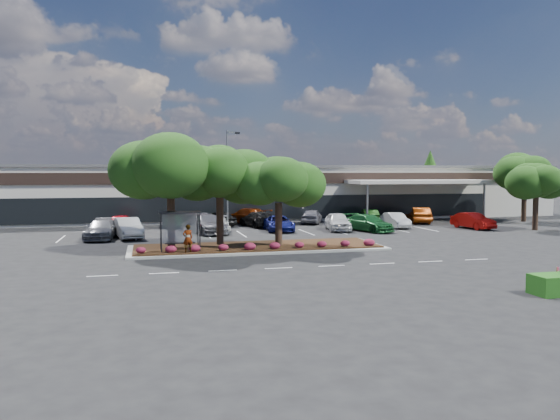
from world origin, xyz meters
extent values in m
plane|color=black|center=(0.00, 0.00, 0.00)|extent=(160.00, 160.00, 0.00)
cube|color=beige|center=(0.00, 34.00, 3.00)|extent=(80.00, 20.00, 6.00)
cube|color=#515153|center=(0.00, 34.00, 6.10)|extent=(80.40, 20.40, 0.30)
cube|color=black|center=(0.00, 23.95, 4.80)|extent=(80.00, 0.25, 1.20)
cube|color=black|center=(0.00, 23.95, 1.60)|extent=(60.00, 0.18, 2.60)
cube|color=#AD0C1B|center=(-6.00, 23.88, 4.80)|extent=(6.00, 0.12, 1.00)
cube|color=beige|center=(20.00, 21.50, 4.40)|extent=(16.00, 5.00, 0.40)
cylinder|color=slate|center=(13.00, 19.50, 2.10)|extent=(0.24, 0.24, 4.20)
cylinder|color=slate|center=(27.00, 19.50, 2.10)|extent=(0.24, 0.24, 4.20)
cube|color=#9B9B96|center=(-2.00, 4.00, 0.07)|extent=(18.00, 6.00, 0.15)
cube|color=#3D2B13|center=(-2.00, 4.00, 0.20)|extent=(17.20, 5.20, 0.12)
cube|color=silver|center=(-12.00, -4.00, 0.01)|extent=(1.60, 0.12, 0.01)
cube|color=silver|center=(-8.80, -4.00, 0.01)|extent=(1.60, 0.12, 0.01)
cube|color=silver|center=(-5.60, -4.00, 0.01)|extent=(1.60, 0.12, 0.01)
cube|color=silver|center=(-2.40, -4.00, 0.01)|extent=(1.60, 0.12, 0.01)
cube|color=silver|center=(0.80, -4.00, 0.01)|extent=(1.60, 0.12, 0.01)
cube|color=silver|center=(4.00, -4.00, 0.01)|extent=(1.60, 0.12, 0.01)
cube|color=silver|center=(7.20, -4.00, 0.01)|extent=(1.60, 0.12, 0.01)
cube|color=silver|center=(10.40, -4.00, 0.01)|extent=(1.60, 0.12, 0.01)
cube|color=silver|center=(-16.50, 13.50, 0.01)|extent=(0.12, 5.00, 0.01)
cube|color=silver|center=(-13.50, 13.50, 0.01)|extent=(0.12, 5.00, 0.01)
cube|color=silver|center=(-10.50, 13.50, 0.01)|extent=(0.12, 5.00, 0.01)
cube|color=silver|center=(-7.50, 13.50, 0.01)|extent=(0.12, 5.00, 0.01)
cube|color=silver|center=(-4.50, 13.50, 0.01)|extent=(0.12, 5.00, 0.01)
cube|color=silver|center=(-1.50, 13.50, 0.01)|extent=(0.12, 5.00, 0.01)
cube|color=silver|center=(1.50, 13.50, 0.01)|extent=(0.12, 5.00, 0.01)
cube|color=silver|center=(4.50, 13.50, 0.01)|extent=(0.12, 5.00, 0.01)
cube|color=silver|center=(7.50, 13.50, 0.01)|extent=(0.12, 5.00, 0.01)
cube|color=silver|center=(10.50, 13.50, 0.01)|extent=(0.12, 5.00, 0.01)
cube|color=silver|center=(13.50, 13.50, 0.01)|extent=(0.12, 5.00, 0.01)
cube|color=silver|center=(16.50, 13.50, 0.01)|extent=(0.12, 5.00, 0.01)
cylinder|color=black|center=(-8.75, 3.45, 1.51)|extent=(0.08, 0.08, 2.50)
cylinder|color=black|center=(-6.25, 3.45, 1.51)|extent=(0.08, 0.08, 2.50)
cylinder|color=black|center=(-8.75, 2.15, 1.51)|extent=(0.08, 0.08, 2.50)
cylinder|color=black|center=(-6.25, 2.15, 1.51)|extent=(0.08, 0.08, 2.50)
cube|color=black|center=(-7.50, 2.80, 2.80)|extent=(2.75, 1.55, 0.10)
cube|color=silver|center=(-7.50, 3.45, 1.63)|extent=(2.30, 0.03, 2.00)
cube|color=black|center=(-7.50, 3.05, 0.71)|extent=(2.00, 0.35, 0.06)
cone|color=#113B0D|center=(34.00, 44.00, 4.50)|extent=(3.96, 3.96, 9.00)
imported|color=#594C47|center=(-7.08, 1.70, 1.17)|extent=(0.75, 0.57, 1.83)
cube|color=#9B9B96|center=(-2.29, 16.34, 0.20)|extent=(0.50, 0.50, 0.40)
cylinder|color=slate|center=(-2.29, 16.34, 4.85)|extent=(0.14, 0.14, 8.89)
cube|color=slate|center=(-1.88, 16.15, 9.14)|extent=(0.91, 0.57, 0.14)
cube|color=black|center=(-1.42, 15.95, 9.07)|extent=(0.53, 0.46, 0.18)
cube|color=#987850|center=(8.51, -13.00, 0.57)|extent=(0.03, 0.03, 1.14)
cube|color=#FF437E|center=(8.56, -13.00, 1.05)|extent=(0.02, 0.14, 0.18)
imported|color=#5C5D63|center=(-13.22, 12.62, 0.80)|extent=(2.84, 5.74, 1.61)
imported|color=silver|center=(-11.15, 12.67, 0.84)|extent=(2.79, 5.38, 1.69)
imported|color=#535259|center=(-4.40, 14.63, 0.86)|extent=(3.76, 6.31, 1.71)
imported|color=#B2B2B2|center=(-3.48, 14.51, 0.73)|extent=(2.79, 5.31, 1.47)
imported|color=navy|center=(2.28, 14.95, 0.72)|extent=(2.77, 5.36, 1.45)
imported|color=silver|center=(7.75, 14.08, 0.85)|extent=(2.82, 5.24, 1.69)
imported|color=#185424|center=(10.28, 12.76, 0.78)|extent=(3.92, 5.81, 1.56)
imported|color=#B9B9B9|center=(14.17, 15.21, 0.73)|extent=(1.76, 4.51, 1.46)
imported|color=#8B0806|center=(20.96, 12.41, 0.77)|extent=(2.36, 4.90, 1.55)
imported|color=#A0000B|center=(-11.91, 18.31, 0.81)|extent=(2.67, 5.00, 1.62)
imported|color=#1C4725|center=(-7.03, 20.86, 0.69)|extent=(2.11, 4.20, 1.37)
imported|color=black|center=(-2.48, 20.97, 0.78)|extent=(3.51, 4.92, 1.56)
imported|color=black|center=(1.16, 19.28, 0.78)|extent=(3.31, 5.71, 1.55)
imported|color=#672004|center=(0.70, 22.19, 0.86)|extent=(4.66, 6.41, 1.72)
imported|color=slate|center=(7.48, 21.34, 0.80)|extent=(3.67, 5.03, 1.59)
imported|color=#184213|center=(14.06, 21.50, 0.72)|extent=(2.46, 4.62, 1.45)
imported|color=#6D3110|center=(19.19, 20.11, 0.69)|extent=(2.01, 4.20, 1.38)
imported|color=#822E06|center=(19.07, 19.23, 0.84)|extent=(3.65, 5.40, 1.68)
camera|label=1|loc=(-9.75, -33.91, 5.49)|focal=35.00mm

